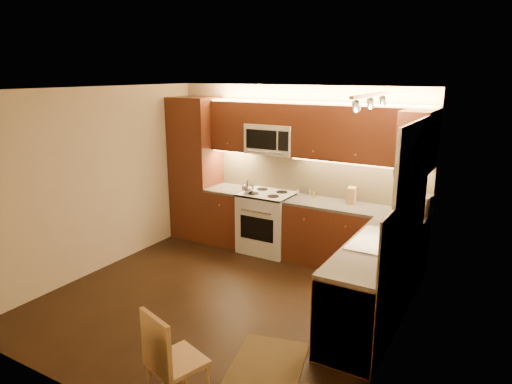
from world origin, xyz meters
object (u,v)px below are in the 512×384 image
Objects in this scene: soap_bottle at (410,227)px; dining_chair at (177,359)px; sink at (380,235)px; stove at (267,222)px; toaster_oven at (413,204)px; microwave at (272,139)px; knife_block at (352,195)px; kettle at (248,187)px.

dining_chair is (-1.22, -2.62, -0.55)m from soap_bottle.
sink is 0.44m from soap_bottle.
stove is 2.13× the size of toaster_oven.
stove is 2.35m from sink.
microwave is at bearing -164.41° from toaster_oven.
dining_chair is (1.02, -3.38, -0.01)m from stove.
knife_block is (1.25, 0.02, -0.70)m from microwave.
toaster_oven reaches higher than soap_bottle.
kettle is 0.23× the size of dining_chair.
microwave is 2.48m from sink.
sink is at bearing -65.88° from knife_block.
microwave reaches higher than toaster_oven.
knife_block is 1.15× the size of soap_bottle.
microwave is at bearing 165.07° from soap_bottle.
microwave is at bearing 147.79° from sink.
knife_block is at bearing 1.03° from microwave.
sink is 2.00× the size of toaster_oven.
dining_chair is at bearing -73.80° from microwave.
knife_block is (1.25, 0.16, 0.56)m from stove.
knife_block is 1.35m from soap_bottle.
microwave is at bearing 174.83° from knife_block.
soap_bottle is (0.99, -0.92, -0.01)m from knife_block.
microwave reaches higher than sink.
sink is 4.28× the size of soap_bottle.
kettle reaches higher than stove.
stove is at bearing 12.47° from kettle.
microwave is 3.61× the size of kettle.
stove reaches higher than dining_chair.
microwave is 0.88× the size of sink.
kettle is at bearing 157.07° from sink.
soap_bottle is (2.24, -0.76, 0.54)m from stove.
toaster_oven is (2.09, 0.11, 0.57)m from stove.
knife_block is 3.58m from dining_chair.
soap_bottle is at bearing -64.14° from toaster_oven.
stove is at bearing 150.64° from sink.
toaster_oven is 2.14× the size of soap_bottle.
microwave is (0.00, 0.14, 1.26)m from stove.
knife_block is (-0.84, 0.05, -0.01)m from toaster_oven.
dining_chair is (-1.07, -3.48, -0.58)m from toaster_oven.
sink is 3.73× the size of knife_block.
microwave is at bearing 90.00° from stove.
knife_block is (-0.75, 1.28, 0.04)m from sink.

